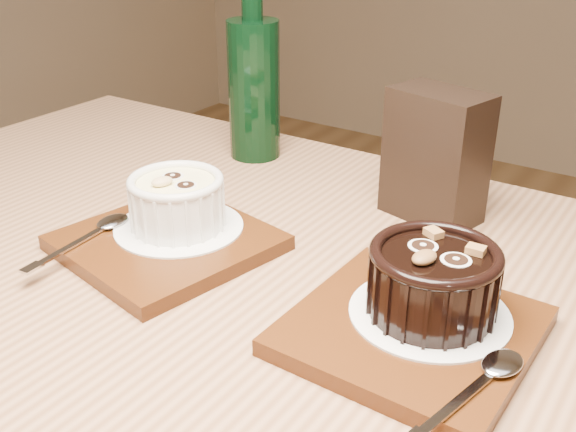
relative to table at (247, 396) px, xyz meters
name	(u,v)px	position (x,y,z in m)	size (l,w,h in m)	color
table	(247,396)	(0.00, 0.00, 0.00)	(1.20, 0.80, 0.75)	brown
tray_left	(167,243)	(-0.13, 0.05, 0.10)	(0.18, 0.18, 0.01)	#4E250D
doily_left	(179,227)	(-0.13, 0.07, 0.11)	(0.13, 0.13, 0.00)	white
ramekin_white	(177,200)	(-0.13, 0.07, 0.14)	(0.10, 0.10, 0.06)	white
spoon_left	(88,235)	(-0.19, 0.00, 0.11)	(0.03, 0.13, 0.01)	silver
tray_right	(411,331)	(0.13, 0.05, 0.10)	(0.18, 0.18, 0.01)	#4E250D
doily_right	(429,313)	(0.14, 0.07, 0.11)	(0.13, 0.13, 0.00)	white
ramekin_dark	(433,278)	(0.14, 0.07, 0.14)	(0.10, 0.10, 0.06)	black
spoon_right	(476,386)	(0.20, 0.00, 0.11)	(0.03, 0.13, 0.01)	silver
condiment_stand	(436,156)	(0.05, 0.26, 0.16)	(0.10, 0.06, 0.14)	black
green_bottle	(254,84)	(-0.22, 0.31, 0.19)	(0.07, 0.07, 0.25)	black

